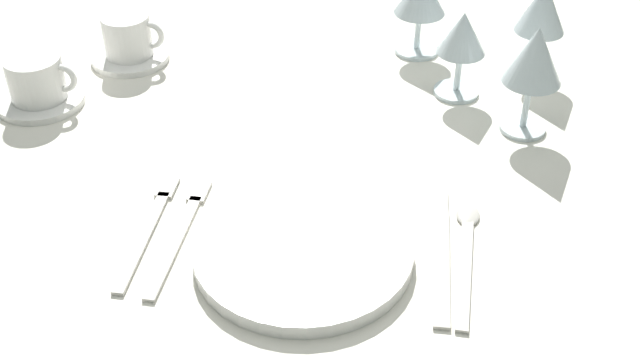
{
  "coord_description": "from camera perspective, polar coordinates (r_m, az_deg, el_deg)",
  "views": [
    {
      "loc": [
        0.11,
        -0.93,
        1.38
      ],
      "look_at": [
        -0.02,
        -0.13,
        0.76
      ],
      "focal_mm": 46.44,
      "sensor_mm": 36.0,
      "label": 1
    }
  ],
  "objects": [
    {
      "name": "coffee_cup_left",
      "position": [
        1.33,
        -13.07,
        9.69
      ],
      "size": [
        0.1,
        0.07,
        0.07
      ],
      "color": "white",
      "rests_on": "saucer_left"
    },
    {
      "name": "wine_glass_left",
      "position": [
        1.13,
        14.57,
        8.08
      ],
      "size": [
        0.08,
        0.08,
        0.16
      ],
      "color": "silver",
      "rests_on": "dining_table"
    },
    {
      "name": "coffee_cup_right",
      "position": [
        1.25,
        -18.93,
        6.67
      ],
      "size": [
        0.1,
        0.08,
        0.06
      ],
      "color": "white",
      "rests_on": "saucer_right"
    },
    {
      "name": "saucer_right",
      "position": [
        1.27,
        -18.67,
        5.26
      ],
      "size": [
        0.13,
        0.13,
        0.01
      ],
      "primitive_type": "cylinder",
      "color": "white",
      "rests_on": "dining_table"
    },
    {
      "name": "fork_outer",
      "position": [
        0.99,
        -9.57,
        -3.48
      ],
      "size": [
        0.02,
        0.21,
        0.0
      ],
      "color": "beige",
      "rests_on": "dining_table"
    },
    {
      "name": "spoon_soup",
      "position": [
        0.97,
        10.05,
        -4.61
      ],
      "size": [
        0.03,
        0.21,
        0.01
      ],
      "color": "beige",
      "rests_on": "dining_table"
    },
    {
      "name": "dining_table",
      "position": [
        1.19,
        1.86,
        -0.22
      ],
      "size": [
        1.8,
        1.11,
        0.74
      ],
      "color": "silver",
      "rests_on": "ground"
    },
    {
      "name": "dinner_plate",
      "position": [
        0.94,
        -1.15,
        -4.92
      ],
      "size": [
        0.25,
        0.25,
        0.02
      ],
      "primitive_type": "cylinder",
      "color": "white",
      "rests_on": "dining_table"
    },
    {
      "name": "wine_glass_far",
      "position": [
        1.2,
        9.77,
        9.61
      ],
      "size": [
        0.07,
        0.07,
        0.13
      ],
      "color": "silver",
      "rests_on": "dining_table"
    },
    {
      "name": "wine_glass_centre",
      "position": [
        1.27,
        15.04,
        11.08
      ],
      "size": [
        0.07,
        0.07,
        0.15
      ],
      "color": "silver",
      "rests_on": "dining_table"
    },
    {
      "name": "dinner_knife",
      "position": [
        0.95,
        8.38,
        -5.26
      ],
      "size": [
        0.03,
        0.23,
        0.0
      ],
      "color": "beige",
      "rests_on": "dining_table"
    },
    {
      "name": "saucer_left",
      "position": [
        1.35,
        -12.93,
        8.27
      ],
      "size": [
        0.12,
        0.12,
        0.01
      ],
      "primitive_type": "cylinder",
      "color": "white",
      "rests_on": "dining_table"
    },
    {
      "name": "fork_inner",
      "position": [
        1.0,
        -11.68,
        -3.11
      ],
      "size": [
        0.02,
        0.21,
        0.0
      ],
      "color": "beige",
      "rests_on": "dining_table"
    }
  ]
}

